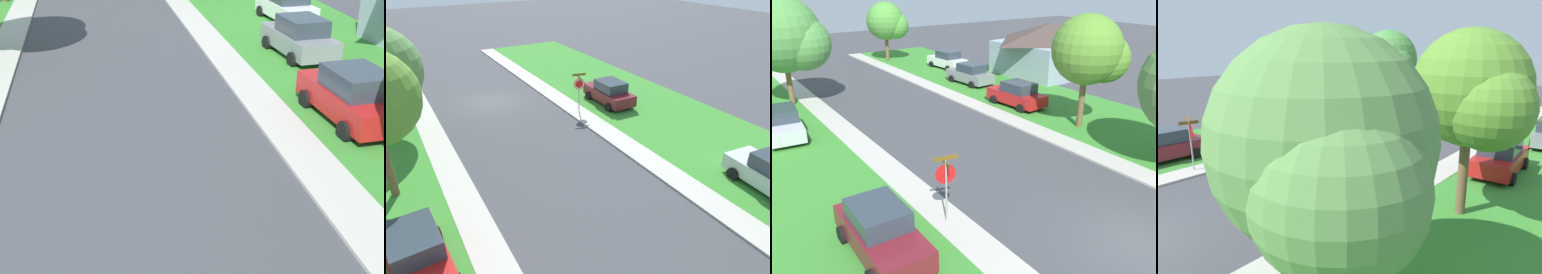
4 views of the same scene
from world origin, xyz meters
TOP-DOWN VIEW (x-y plane):
  - sidewalk_east at (4.70, 12.00)m, footprint 1.40×56.00m
  - lawn_east at (9.40, 12.00)m, footprint 8.00×56.00m
  - sidewalk_west at (-4.70, 12.00)m, footprint 1.40×56.00m
  - lawn_west at (-9.40, 12.00)m, footprint 8.00×56.00m
  - stop_sign_far_corner at (-4.81, 4.87)m, footprint 0.90×0.90m
  - car_silver_behind_trees at (-7.83, 17.30)m, footprint 2.32×4.44m
  - car_blue_kerbside_mid at (-8.75, 29.12)m, footprint 2.19×4.38m
  - car_red_near_corner at (6.98, 14.31)m, footprint 2.23×4.40m
  - car_maroon_across_road at (-7.51, 4.61)m, footprint 2.07×4.32m
  - tree_sidewalk_far at (7.01, 2.21)m, footprint 5.23×4.87m
  - tree_sidewalk_mid at (7.50, 8.82)m, footprint 4.31×4.01m
  - tree_corner_large at (-5.67, 35.49)m, footprint 4.75×4.42m
  - tree_across_left at (-5.64, 23.33)m, footprint 5.51×5.12m

SIDE VIEW (x-z plane):
  - lawn_east at x=9.40m, z-range 0.00..0.08m
  - lawn_west at x=-9.40m, z-range 0.00..0.08m
  - sidewalk_east at x=4.70m, z-range 0.00..0.10m
  - sidewalk_west at x=-4.70m, z-range 0.00..0.10m
  - car_silver_behind_trees at x=-7.83m, z-range -0.01..1.75m
  - car_blue_kerbside_mid at x=-8.75m, z-range -0.01..1.75m
  - car_red_near_corner at x=6.98m, z-range -0.01..1.75m
  - car_maroon_across_road at x=-7.51m, z-range -0.01..1.75m
  - stop_sign_far_corner at x=-4.81m, z-range 0.50..3.27m
  - tree_sidewalk_far at x=7.01m, z-range 0.67..7.20m
  - tree_sidewalk_mid at x=7.50m, z-range 1.21..7.91m
  - tree_corner_large at x=-5.67m, z-range 1.17..8.24m
  - tree_across_left at x=-5.64m, z-range 1.02..8.54m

